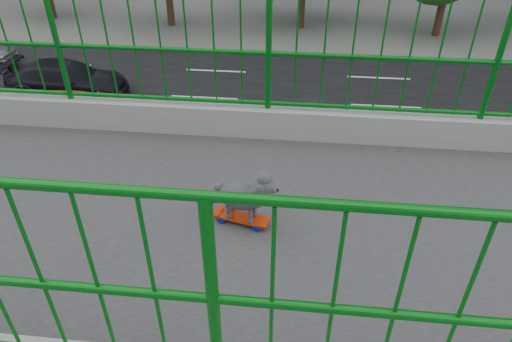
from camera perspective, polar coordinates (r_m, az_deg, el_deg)
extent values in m
cube|color=black|center=(18.79, -8.10, 4.76)|extent=(18.00, 90.00, 0.02)
cylinder|color=black|center=(30.74, -10.46, 19.48)|extent=(0.44, 0.44, 2.73)
cylinder|color=black|center=(29.97, 5.56, 19.60)|extent=(0.44, 0.44, 2.87)
cylinder|color=black|center=(30.40, 21.50, 17.48)|extent=(0.44, 0.44, 2.66)
cube|color=red|center=(3.64, -1.79, -5.63)|extent=(0.22, 0.46, 0.01)
cube|color=#99999E|center=(3.69, -3.84, -5.35)|extent=(0.08, 0.05, 0.02)
cylinder|color=#07149A|center=(3.73, -3.51, -4.93)|extent=(0.03, 0.06, 0.05)
sphere|color=yellow|center=(3.73, -3.51, -4.93)|extent=(0.02, 0.02, 0.02)
cylinder|color=#07149A|center=(3.66, -4.17, -6.00)|extent=(0.03, 0.06, 0.05)
sphere|color=yellow|center=(3.66, -4.17, -6.00)|extent=(0.02, 0.02, 0.02)
cube|color=#99999E|center=(3.61, 0.32, -6.31)|extent=(0.08, 0.05, 0.02)
cylinder|color=#07149A|center=(3.66, 0.60, -5.86)|extent=(0.03, 0.06, 0.05)
sphere|color=yellow|center=(3.66, 0.60, -5.86)|extent=(0.02, 0.02, 0.02)
cylinder|color=#07149A|center=(3.58, 0.03, -6.99)|extent=(0.03, 0.06, 0.05)
sphere|color=yellow|center=(3.58, 0.03, -6.99)|extent=(0.02, 0.02, 0.02)
ellipsoid|color=#2C292E|center=(3.50, -1.85, -3.02)|extent=(0.28, 0.36, 0.22)
sphere|color=#2C292E|center=(3.37, 1.02, -1.76)|extent=(0.15, 0.15, 0.15)
sphere|color=black|center=(3.36, 2.58, -2.34)|extent=(0.03, 0.03, 0.03)
sphere|color=#2C292E|center=(3.53, -4.57, -1.90)|extent=(0.07, 0.07, 0.07)
cylinder|color=#2C292E|center=(3.60, -0.17, -4.58)|extent=(0.03, 0.03, 0.14)
cylinder|color=#2C292E|center=(3.53, -0.67, -5.50)|extent=(0.03, 0.03, 0.14)
cylinder|color=#2C292E|center=(3.65, -2.91, -3.97)|extent=(0.03, 0.03, 0.14)
cylinder|color=#2C292E|center=(3.58, -3.46, -4.87)|extent=(0.03, 0.03, 0.14)
imported|color=silver|center=(14.43, -27.08, -6.92)|extent=(1.54, 3.82, 1.30)
imported|color=red|center=(19.30, -20.68, 6.28)|extent=(2.66, 5.76, 1.60)
imported|color=black|center=(22.72, -21.97, 10.26)|extent=(2.18, 5.37, 1.56)
imported|color=black|center=(13.99, -24.12, -7.25)|extent=(1.45, 4.15, 1.37)
imported|color=silver|center=(18.44, 24.60, 3.65)|extent=(2.07, 5.08, 1.47)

